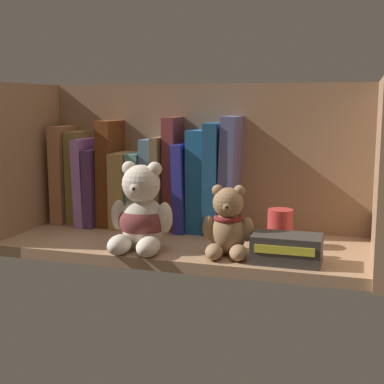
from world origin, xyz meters
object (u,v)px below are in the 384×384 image
(book_1, at_px, (81,177))
(teddy_bear_larger, at_px, (141,215))
(book_9, at_px, (175,173))
(book_10, at_px, (186,186))
(book_6, at_px, (141,189))
(teddy_bear_smaller, at_px, (228,226))
(book_2, at_px, (92,180))
(book_4, at_px, (114,172))
(book_8, at_px, (165,182))
(book_13, at_px, (231,175))
(book_7, at_px, (154,183))
(book_12, at_px, (216,177))
(pillar_candle, at_px, (280,228))
(book_3, at_px, (102,186))
(book_5, at_px, (128,188))
(book_11, at_px, (200,180))
(small_product_box, at_px, (287,249))
(book_0, at_px, (68,173))

(book_1, bearing_deg, teddy_bear_larger, -39.98)
(book_9, relative_size, book_10, 1.29)
(book_6, bearing_deg, teddy_bear_smaller, -36.93)
(book_9, height_order, book_10, book_9)
(book_2, distance_m, book_4, 0.06)
(book_8, bearing_deg, book_9, 0.00)
(book_13, bearing_deg, book_1, 180.00)
(book_7, distance_m, book_12, 0.14)
(book_12, relative_size, book_13, 0.94)
(book_6, height_order, pillar_candle, book_6)
(teddy_bear_smaller, bearing_deg, book_7, 139.35)
(book_2, height_order, book_6, book_2)
(book_6, distance_m, teddy_bear_smaller, 0.29)
(book_6, xyz_separation_m, book_12, (0.17, 0.00, 0.03))
(book_1, height_order, book_3, book_1)
(book_7, relative_size, book_8, 0.97)
(book_5, relative_size, book_11, 0.76)
(book_12, bearing_deg, book_6, 180.00)
(book_2, bearing_deg, book_12, 0.00)
(book_2, relative_size, small_product_box, 1.64)
(book_4, bearing_deg, book_5, 0.00)
(book_5, height_order, book_13, book_13)
(book_10, height_order, small_product_box, book_10)
(book_10, bearing_deg, small_product_box, -39.06)
(book_6, bearing_deg, book_2, 180.00)
(book_0, relative_size, book_10, 1.18)
(book_10, bearing_deg, book_4, 180.00)
(book_4, distance_m, small_product_box, 0.45)
(book_2, distance_m, book_11, 0.25)
(book_3, bearing_deg, book_13, 0.00)
(book_5, bearing_deg, book_7, 0.00)
(book_7, distance_m, pillar_candle, 0.30)
(book_9, distance_m, book_11, 0.06)
(book_9, xyz_separation_m, book_10, (0.03, 0.00, -0.03))
(book_9, distance_m, teddy_bear_larger, 0.19)
(book_4, distance_m, book_12, 0.23)
(book_0, bearing_deg, book_2, 0.00)
(book_3, bearing_deg, book_4, 0.00)
(book_2, bearing_deg, book_5, 0.00)
(book_4, xyz_separation_m, teddy_bear_smaller, (0.30, -0.17, -0.06))
(book_2, height_order, pillar_candle, book_2)
(book_3, xyz_separation_m, book_5, (0.06, 0.00, -0.00))
(book_13, bearing_deg, book_6, 180.00)
(book_10, bearing_deg, book_2, 180.00)
(book_1, distance_m, book_12, 0.31)
(teddy_bear_larger, bearing_deg, book_10, 82.26)
(book_10, xyz_separation_m, teddy_bear_larger, (-0.02, -0.18, -0.03))
(book_3, xyz_separation_m, teddy_bear_larger, (0.17, -0.18, -0.02))
(book_6, distance_m, book_11, 0.13)
(book_4, distance_m, pillar_candle, 0.39)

